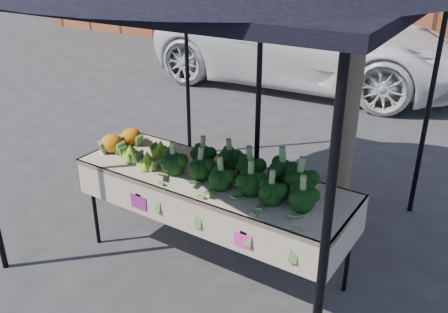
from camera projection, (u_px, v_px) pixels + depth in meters
ground at (192, 260)px, 4.46m from camera, size 90.00×90.00×0.00m
table at (212, 222)px, 4.21m from camera, size 2.43×0.89×0.90m
canopy at (227, 104)px, 4.24m from camera, size 3.16×3.16×2.74m
broccoli_heap at (242, 168)px, 3.85m from camera, size 1.38×0.58×0.28m
romanesco_cluster at (147, 148)px, 4.28m from camera, size 0.44×0.48×0.21m
cauliflower_pair at (122, 138)px, 4.52m from camera, size 0.24×0.44×0.19m
street_tree at (361, 23)px, 3.82m from camera, size 2.12×2.12×4.18m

